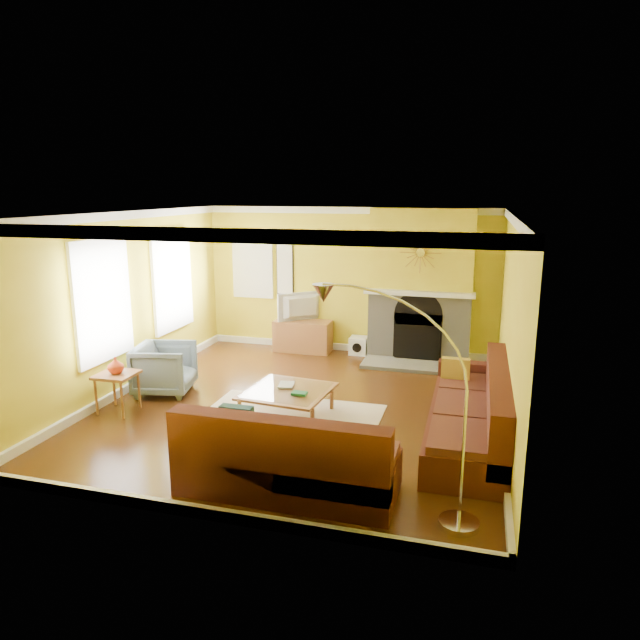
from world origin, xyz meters
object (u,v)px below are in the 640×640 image
(media_console, at_px, (303,336))
(arc_lamp, at_px, (398,408))
(sectional_sofa, at_px, (366,407))
(coffee_table, at_px, (288,404))
(side_table, at_px, (118,392))
(armchair, at_px, (165,369))

(media_console, xyz_separation_m, arc_lamp, (2.51, -5.19, 0.80))
(sectional_sofa, xyz_separation_m, coffee_table, (-1.14, 0.40, -0.24))
(coffee_table, distance_m, side_table, 2.38)
(media_console, height_order, arc_lamp, arc_lamp)
(media_console, bearing_deg, sectional_sofa, -62.11)
(armchair, xyz_separation_m, side_table, (-0.23, -0.86, -0.10))
(coffee_table, xyz_separation_m, arc_lamp, (1.71, -1.95, 0.88))
(arc_lamp, bearing_deg, side_table, 158.67)
(media_console, height_order, armchair, armchair)
(armchair, bearing_deg, media_console, -38.46)
(armchair, distance_m, arc_lamp, 4.60)
(armchair, distance_m, side_table, 0.89)
(sectional_sofa, xyz_separation_m, side_table, (-3.48, 0.04, -0.17))
(armchair, bearing_deg, sectional_sofa, -118.07)
(sectional_sofa, relative_size, media_console, 3.32)
(coffee_table, height_order, media_console, media_console)
(armchair, bearing_deg, arc_lamp, -135.20)
(sectional_sofa, relative_size, armchair, 4.28)
(media_console, distance_m, armchair, 3.05)
(coffee_table, xyz_separation_m, media_console, (-0.79, 3.24, 0.08))
(coffee_table, relative_size, armchair, 1.29)
(coffee_table, bearing_deg, side_table, -171.22)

